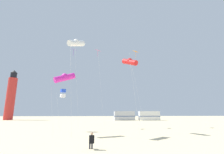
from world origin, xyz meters
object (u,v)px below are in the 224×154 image
object	(u,v)px
kite_flyer_standing	(91,140)
rv_van_white	(149,116)
kite_diamond_orange	(136,55)
kite_tube_scarlet	(130,62)
rv_van_silver	(124,116)
kite_diamond_violet	(74,53)
kite_box_blue	(63,93)
lighthouse_distant	(11,96)
kite_tube_white	(76,43)
kite_diamond_rainbow	(98,54)
kite_tube_magenta	(65,77)

from	to	relation	value
kite_flyer_standing	rv_van_white	world-z (taller)	rv_van_white
kite_diamond_orange	kite_tube_scarlet	size ratio (longest dim) A/B	1.44
rv_van_silver	kite_diamond_violet	bearing A→B (deg)	-119.31
rv_van_silver	kite_box_blue	bearing A→B (deg)	-116.21
rv_van_white	lighthouse_distant	bearing A→B (deg)	174.38
kite_flyer_standing	kite_diamond_violet	xyz separation A→B (m)	(-4.01, 15.60, 12.16)
kite_box_blue	kite_tube_white	xyz separation A→B (m)	(2.18, -4.77, 5.45)
kite_tube_scarlet	rv_van_silver	bearing A→B (deg)	82.22
kite_diamond_rainbow	kite_box_blue	bearing A→B (deg)	-130.70
kite_diamond_orange	lighthouse_distant	xyz separation A→B (m)	(-36.24, 28.69, -5.27)
kite_flyer_standing	kite_diamond_orange	world-z (taller)	kite_diamond_orange
kite_diamond_orange	kite_box_blue	size ratio (longest dim) A/B	2.49
kite_tube_white	lighthouse_distant	xyz separation A→B (m)	(-26.58, 39.00, -2.68)
kite_box_blue	kite_tube_magenta	distance (m)	4.46
kite_box_blue	kite_tube_scarlet	size ratio (longest dim) A/B	0.58
kite_tube_magenta	rv_van_silver	bearing A→B (deg)	69.52
kite_tube_scarlet	lighthouse_distant	xyz separation A→B (m)	(-33.41, 36.81, -1.25)
kite_flyer_standing	rv_van_white	bearing A→B (deg)	-122.04
kite_tube_magenta	rv_van_silver	distance (m)	35.74
kite_flyer_standing	rv_van_silver	size ratio (longest dim) A/B	0.18
lighthouse_distant	rv_van_white	size ratio (longest dim) A/B	2.58
kite_flyer_standing	kite_box_blue	xyz separation A→B (m)	(-4.47, 11.02, 4.45)
kite_diamond_orange	kite_tube_scarlet	distance (m)	9.49
lighthouse_distant	kite_diamond_violet	bearing A→B (deg)	-50.03
kite_diamond_rainbow	kite_diamond_orange	bearing A→B (deg)	0.32
kite_tube_magenta	kite_tube_scarlet	distance (m)	8.62
kite_diamond_violet	kite_tube_magenta	xyz separation A→B (m)	(0.49, -8.71, -6.33)
lighthouse_distant	rv_van_silver	size ratio (longest dim) A/B	2.58
kite_diamond_orange	kite_tube_white	bearing A→B (deg)	-133.15
kite_tube_scarlet	kite_tube_white	size ratio (longest dim) A/B	0.87
kite_diamond_orange	kite_diamond_violet	size ratio (longest dim) A/B	1.03
kite_diamond_violet	rv_van_white	bearing A→B (deg)	48.85
kite_diamond_violet	kite_tube_scarlet	bearing A→B (deg)	-39.91
kite_tube_magenta	kite_flyer_standing	bearing A→B (deg)	-62.93
kite_diamond_rainbow	rv_van_white	size ratio (longest dim) A/B	2.15
kite_tube_magenta	rv_van_white	world-z (taller)	kite_tube_magenta
kite_flyer_standing	kite_diamond_violet	world-z (taller)	kite_diamond_violet
kite_diamond_orange	rv_van_silver	xyz separation A→B (m)	(1.48, 23.47, -11.71)
kite_tube_white	kite_flyer_standing	bearing A→B (deg)	-69.90
rv_van_white	kite_tube_scarlet	bearing A→B (deg)	-109.64
kite_diamond_rainbow	rv_van_silver	size ratio (longest dim) A/B	2.16
kite_diamond_violet	kite_tube_white	distance (m)	9.77
kite_tube_scarlet	kite_tube_white	distance (m)	7.31
kite_diamond_violet	kite_tube_scarlet	size ratio (longest dim) A/B	1.40
kite_tube_white	rv_van_white	world-z (taller)	kite_tube_white
kite_flyer_standing	kite_tube_scarlet	size ratio (longest dim) A/B	0.12
kite_flyer_standing	kite_diamond_orange	size ratio (longest dim) A/B	0.08
kite_tube_magenta	kite_tube_white	distance (m)	4.30
kite_diamond_violet	kite_diamond_rainbow	bearing A→B (deg)	12.19
lighthouse_distant	kite_box_blue	bearing A→B (deg)	-54.52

